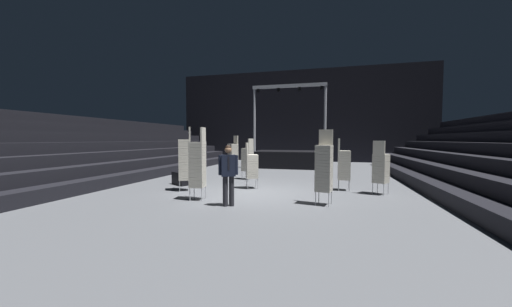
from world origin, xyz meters
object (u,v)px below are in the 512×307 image
(chair_stack_mid_left, at_px, (344,164))
(chair_stack_front_right, at_px, (252,166))
(chair_stack_rear_left, at_px, (381,168))
(stage_riser, at_px, (291,158))
(chair_stack_mid_centre, at_px, (233,155))
(chair_stack_rear_centre, at_px, (198,164))
(man_with_tie, at_px, (228,172))
(chair_stack_mid_right, at_px, (248,159))
(equipment_road_case, at_px, (183,178))
(chair_stack_rear_right, at_px, (324,167))
(chair_stack_front_left, at_px, (185,159))

(chair_stack_mid_left, bearing_deg, chair_stack_front_right, -83.22)
(chair_stack_rear_left, bearing_deg, chair_stack_front_right, -146.97)
(chair_stack_front_right, distance_m, chair_stack_rear_left, 4.69)
(stage_riser, height_order, chair_stack_front_right, stage_riser)
(chair_stack_mid_centre, distance_m, chair_stack_rear_left, 7.96)
(chair_stack_rear_centre, bearing_deg, man_with_tie, -120.97)
(chair_stack_front_right, distance_m, chair_stack_rear_centre, 2.67)
(chair_stack_mid_right, height_order, chair_stack_rear_centre, chair_stack_rear_centre)
(chair_stack_mid_right, bearing_deg, stage_riser, 6.95)
(chair_stack_mid_left, distance_m, equipment_road_case, 6.62)
(chair_stack_rear_left, distance_m, chair_stack_rear_right, 2.85)
(chair_stack_rear_right, distance_m, equipment_road_case, 6.35)
(man_with_tie, bearing_deg, stage_riser, -115.55)
(chair_stack_mid_centre, relative_size, chair_stack_rear_right, 0.96)
(stage_riser, xyz_separation_m, chair_stack_mid_left, (3.07, -8.24, 0.34))
(chair_stack_front_right, bearing_deg, stage_riser, 152.87)
(chair_stack_front_right, bearing_deg, chair_stack_mid_left, 73.49)
(chair_stack_mid_left, bearing_deg, equipment_road_case, -88.14)
(stage_riser, distance_m, chair_stack_rear_right, 11.10)
(chair_stack_mid_right, bearing_deg, man_with_tie, -151.30)
(stage_riser, bearing_deg, man_with_tie, -91.34)
(chair_stack_front_left, bearing_deg, chair_stack_rear_centre, -167.72)
(chair_stack_front_right, relative_size, chair_stack_mid_left, 0.91)
(chair_stack_rear_right, height_order, equipment_road_case, chair_stack_rear_right)
(man_with_tie, bearing_deg, chair_stack_rear_left, -171.07)
(stage_riser, bearing_deg, chair_stack_rear_right, -77.59)
(chair_stack_mid_left, distance_m, chair_stack_rear_right, 2.68)
(chair_stack_front_right, bearing_deg, chair_stack_rear_right, 28.51)
(man_with_tie, bearing_deg, chair_stack_front_left, -61.68)
(chair_stack_front_left, relative_size, chair_stack_rear_right, 1.08)
(chair_stack_front_left, xyz_separation_m, chair_stack_mid_centre, (0.11, 5.11, -0.13))
(stage_riser, xyz_separation_m, chair_stack_rear_right, (2.38, -10.83, 0.47))
(equipment_road_case, bearing_deg, chair_stack_rear_right, -20.90)
(chair_stack_rear_left, distance_m, chair_stack_rear_centre, 6.29)
(stage_riser, xyz_separation_m, man_with_tie, (-0.27, -11.69, 0.36))
(chair_stack_rear_left, height_order, chair_stack_rear_centre, chair_stack_rear_centre)
(chair_stack_front_left, relative_size, chair_stack_rear_left, 1.27)
(chair_stack_rear_left, relative_size, equipment_road_case, 2.09)
(chair_stack_rear_left, bearing_deg, chair_stack_mid_centre, -177.26)
(chair_stack_rear_left, bearing_deg, chair_stack_mid_right, -169.72)
(man_with_tie, xyz_separation_m, chair_stack_mid_left, (3.34, 3.45, -0.02))
(chair_stack_mid_centre, relative_size, chair_stack_rear_left, 1.14)
(chair_stack_mid_centre, height_order, chair_stack_rear_right, chair_stack_rear_right)
(stage_riser, xyz_separation_m, chair_stack_rear_left, (4.28, -8.72, 0.30))
(chair_stack_mid_centre, bearing_deg, chair_stack_rear_centre, 138.12)
(stage_riser, relative_size, chair_stack_mid_centre, 2.55)
(chair_stack_front_left, bearing_deg, chair_stack_rear_left, -110.92)
(chair_stack_mid_left, bearing_deg, chair_stack_front_left, -75.85)
(man_with_tie, distance_m, chair_stack_mid_right, 5.38)
(man_with_tie, xyz_separation_m, chair_stack_front_right, (-0.14, 2.96, -0.10))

